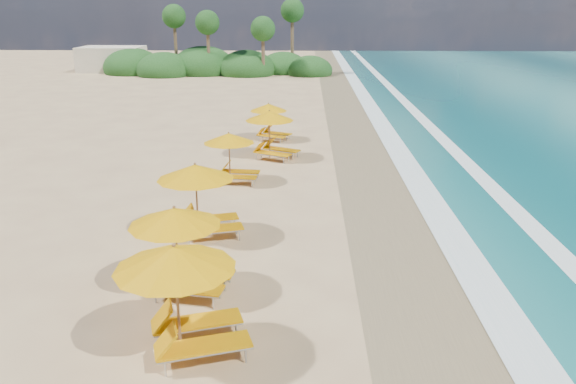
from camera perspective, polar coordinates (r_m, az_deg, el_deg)
ground at (r=19.95m, az=-0.00°, el=-3.27°), size 160.00×160.00×0.00m
wet_sand at (r=20.23m, az=11.42°, el=-3.33°), size 4.00×160.00×0.01m
surf_foam at (r=20.85m, az=18.77°, el=-3.24°), size 4.00×160.00×0.01m
station_1 at (r=12.53m, az=-10.19°, el=-9.87°), size 3.36×3.28×2.64m
station_2 at (r=15.13m, az=-10.52°, el=-5.24°), size 2.91×2.77×2.45m
station_3 at (r=18.74m, az=-8.61°, el=-0.29°), size 3.20×3.11×2.55m
station_4 at (r=24.52m, az=-5.54°, el=3.84°), size 2.51×2.35×2.22m
station_5 at (r=28.28m, az=-1.54°, el=6.12°), size 3.23×3.23×2.44m
station_6 at (r=32.29m, az=-1.71°, el=7.34°), size 2.79×2.77×2.14m
treeline at (r=65.22m, az=-7.67°, el=12.58°), size 25.80×8.80×9.74m
beach_building at (r=70.52m, az=-17.32°, el=12.68°), size 7.00×5.00×2.80m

